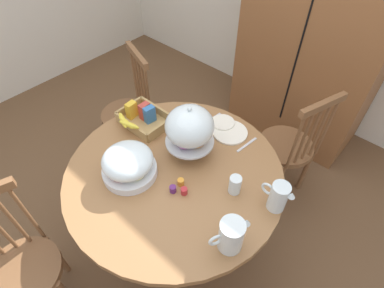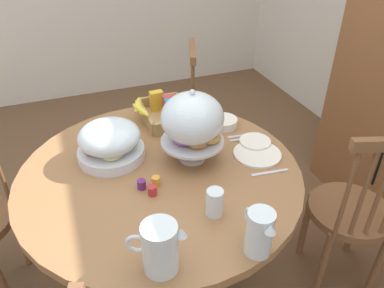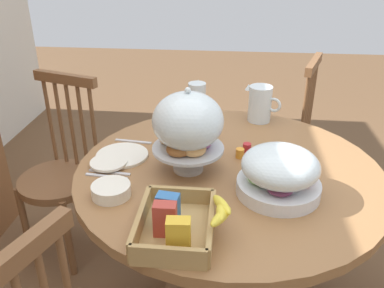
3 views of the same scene
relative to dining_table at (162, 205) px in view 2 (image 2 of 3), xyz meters
name	(u,v)px [view 2 (image 2 of 3)]	position (x,y,z in m)	size (l,w,h in m)	color
ground_plane	(177,261)	(-0.09, 0.09, -0.53)	(10.00, 10.00, 0.00)	brown
dining_table	(162,205)	(0.00, 0.00, 0.00)	(1.23, 1.23, 0.74)	olive
windsor_chair_facing_door	(352,214)	(0.30, 0.86, -0.08)	(0.42, 0.43, 0.97)	brown
windsor_chair_far_side	(173,122)	(-0.85, 0.33, -0.08)	(0.43, 0.43, 0.97)	brown
pastry_stand_with_dome	(192,121)	(-0.03, 0.16, 0.40)	(0.28, 0.28, 0.34)	silver
fruit_platter_covered	(110,142)	(-0.17, -0.18, 0.29)	(0.30, 0.30, 0.18)	silver
orange_juice_pitcher	(259,234)	(0.54, 0.18, 0.29)	(0.17, 0.09, 0.17)	silver
milk_pitcher	(160,250)	(0.49, -0.14, 0.29)	(0.11, 0.19, 0.18)	silver
cereal_basket	(163,111)	(-0.43, 0.15, 0.25)	(0.32, 0.30, 0.12)	tan
china_plate_large	(257,154)	(0.05, 0.45, 0.21)	(0.22, 0.22, 0.01)	white
china_plate_small	(255,141)	(-0.03, 0.49, 0.22)	(0.15, 0.15, 0.01)	white
cereal_bowl	(224,123)	(-0.24, 0.42, 0.23)	(0.14, 0.14, 0.04)	white
drinking_glass	(215,203)	(0.33, 0.11, 0.26)	(0.06, 0.06, 0.11)	silver
jam_jar_strawberry	(152,191)	(0.14, -0.07, 0.23)	(0.04, 0.04, 0.04)	#B7282D
jam_jar_apricot	(156,181)	(0.09, -0.04, 0.23)	(0.04, 0.04, 0.04)	orange
jam_jar_grape	(142,184)	(0.09, -0.10, 0.23)	(0.04, 0.04, 0.04)	#5B2366
table_knife	(246,139)	(-0.09, 0.47, 0.21)	(0.17, 0.01, 0.01)	silver
dinner_fork	(244,135)	(-0.12, 0.47, 0.21)	(0.17, 0.01, 0.01)	silver
soup_spoon	(270,173)	(0.19, 0.44, 0.21)	(0.17, 0.01, 0.01)	silver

